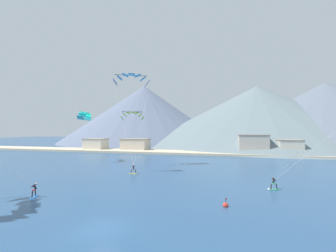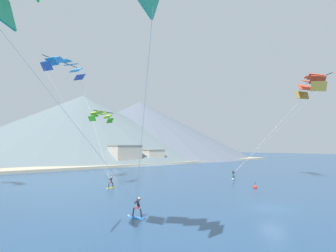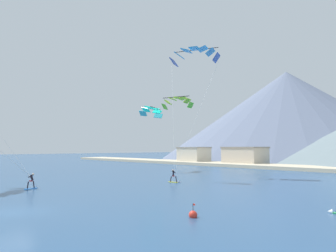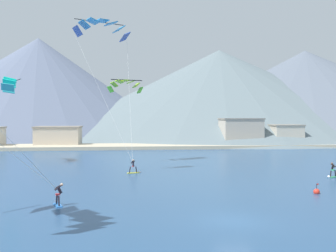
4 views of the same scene
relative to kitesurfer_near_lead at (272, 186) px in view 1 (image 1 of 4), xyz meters
The scene contains 16 objects.
ground_plane 22.39m from the kitesurfer_near_lead, 134.37° to the right, with size 400.00×400.00×0.00m, color navy.
kitesurfer_near_lead is the anchor object (origin of this frame).
kitesurfer_near_trail 29.76m from the kitesurfer_near_lead, 159.80° to the right, with size 1.02×1.76×1.77m.
kitesurfer_mid_center 22.52m from the kitesurfer_near_lead, 165.96° to the left, with size 1.78×0.84×1.74m.
parafoil_kite_mid_center 35.40m from the kitesurfer_near_lead, 151.65° to the left, with size 8.27×11.26×19.11m.
parafoil_kite_distant_high_outer 26.13m from the kitesurfer_near_lead, 162.97° to the left, with size 4.49×2.64×1.62m.
parafoil_kite_distant_low_drift 44.45m from the kitesurfer_near_lead, 157.39° to the left, with size 4.00×6.20×2.21m.
race_marker_buoy 10.18m from the kitesurfer_near_lead, 126.20° to the right, with size 0.56×0.56×1.02m.
shoreline_strip 44.40m from the kitesurfer_near_lead, 110.64° to the left, with size 180.00×10.00×0.70m, color beige.
shore_building_harbour_front 45.28m from the kitesurfer_near_lead, 73.37° to the left, with size 6.81×7.16×5.00m.
shore_building_promenade_mid 69.32m from the kitesurfer_near_lead, 140.92° to the left, with size 8.05×6.21×4.61m.
shore_building_quay_east 59.76m from the kitesurfer_near_lead, 130.00° to the left, with size 9.86×7.24×4.64m.
shore_building_quay_west 43.32m from the kitesurfer_near_lead, 86.67° to the left, with size 9.10×6.98×6.43m.
mountain_peak_west_ridge 118.23m from the kitesurfer_near_lead, 118.67° to the left, with size 102.29×102.29×35.70m.
mountain_peak_central_summit 100.83m from the kitesurfer_near_lead, 83.72° to the left, with size 127.73×127.73×31.81m.
mountain_peak_east_shoulder 105.95m from the kitesurfer_near_lead, 65.83° to the left, with size 122.07×122.07×31.57m.
Camera 1 is at (9.64, -16.26, 7.98)m, focal length 24.00 mm.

